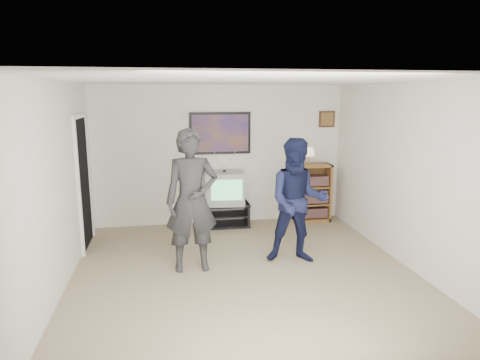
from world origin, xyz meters
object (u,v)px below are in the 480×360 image
object	(u,v)px
person_tall	(192,201)
bookshelf	(312,193)
crt_television	(225,188)
person_short	(298,201)
media_stand	(226,215)

from	to	relation	value
person_tall	bookshelf	bearing A→B (deg)	36.98
crt_television	person_short	size ratio (longest dim) A/B	0.39
person_tall	media_stand	bearing A→B (deg)	67.03
media_stand	bookshelf	world-z (taller)	bookshelf
bookshelf	person_short	distance (m)	2.09
crt_television	bookshelf	bearing A→B (deg)	7.08
media_stand	person_short	size ratio (longest dim) A/B	0.48
bookshelf	person_tall	distance (m)	3.04
media_stand	person_tall	world-z (taller)	person_tall
person_tall	person_short	bearing A→B (deg)	-1.04
media_stand	crt_television	distance (m)	0.50
crt_television	person_tall	xyz separation A→B (m)	(-0.69, -1.83, 0.25)
bookshelf	person_short	xyz separation A→B (m)	(-0.88, -1.86, 0.34)
crt_television	person_short	world-z (taller)	person_short
media_stand	person_tall	distance (m)	2.10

